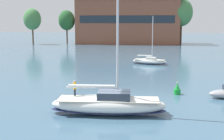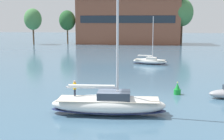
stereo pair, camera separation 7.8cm
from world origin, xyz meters
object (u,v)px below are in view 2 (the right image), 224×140
(tree_shore_center, at_px, (67,20))
(sailboat_main, at_px, (108,104))
(tree_shore_left, at_px, (33,19))
(sailboat_moored_mid_channel, at_px, (150,61))
(tree_shore_right, at_px, (182,13))
(channel_buoy, at_px, (177,90))

(tree_shore_center, height_order, sailboat_main, sailboat_main)
(tree_shore_left, relative_size, sailboat_moored_mid_channel, 1.35)
(tree_shore_right, distance_m, sailboat_moored_mid_channel, 57.04)
(sailboat_main, bearing_deg, tree_shore_left, 115.50)
(channel_buoy, bearing_deg, sailboat_main, -128.66)
(sailboat_main, bearing_deg, tree_shore_right, 80.46)
(tree_shore_right, relative_size, sailboat_main, 1.08)
(tree_shore_left, xyz_separation_m, sailboat_moored_mid_channel, (44.65, -49.38, -8.83))
(tree_shore_center, relative_size, channel_buoy, 8.04)
(tree_shore_right, bearing_deg, sailboat_moored_mid_channel, -101.79)
(tree_shore_center, relative_size, sailboat_moored_mid_channel, 1.29)
(tree_shore_center, bearing_deg, sailboat_moored_mid_channel, -58.77)
(tree_shore_center, distance_m, sailboat_main, 94.16)
(tree_shore_center, bearing_deg, tree_shore_left, -162.50)
(tree_shore_right, distance_m, sailboat_main, 92.78)
(tree_shore_left, bearing_deg, channel_buoy, -57.66)
(sailboat_main, xyz_separation_m, sailboat_moored_mid_channel, (3.86, 36.13, -0.38))
(tree_shore_left, bearing_deg, sailboat_main, -64.50)
(tree_shore_left, bearing_deg, tree_shore_center, 17.50)
(tree_shore_left, height_order, sailboat_main, sailboat_main)
(tree_shore_left, distance_m, tree_shore_center, 12.96)
(tree_shore_center, height_order, channel_buoy, tree_shore_center)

